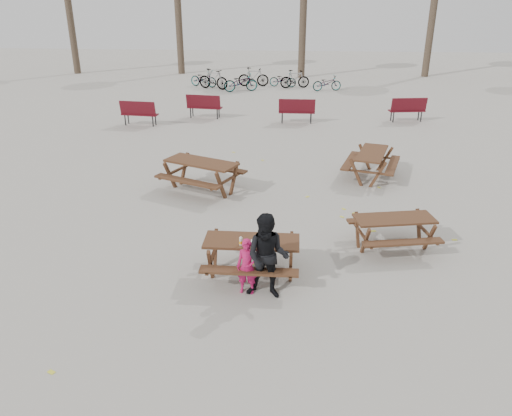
# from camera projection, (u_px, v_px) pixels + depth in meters

# --- Properties ---
(ground) EXTENTS (80.00, 80.00, 0.00)m
(ground) POSITION_uv_depth(u_px,v_px,m) (252.00, 275.00, 9.71)
(ground) COLOR gray
(ground) RESTS_ON ground
(main_picnic_table) EXTENTS (1.80, 1.45, 0.78)m
(main_picnic_table) POSITION_uv_depth(u_px,v_px,m) (252.00, 249.00, 9.48)
(main_picnic_table) COLOR #3A2615
(main_picnic_table) RESTS_ON ground
(food_tray) EXTENTS (0.18, 0.11, 0.03)m
(food_tray) POSITION_uv_depth(u_px,v_px,m) (256.00, 242.00, 9.30)
(food_tray) COLOR silver
(food_tray) RESTS_ON main_picnic_table
(bread_roll) EXTENTS (0.14, 0.06, 0.05)m
(bread_roll) POSITION_uv_depth(u_px,v_px,m) (256.00, 240.00, 9.29)
(bread_roll) COLOR tan
(bread_roll) RESTS_ON food_tray
(soda_bottle) EXTENTS (0.07, 0.07, 0.17)m
(soda_bottle) POSITION_uv_depth(u_px,v_px,m) (241.00, 242.00, 9.19)
(soda_bottle) COLOR silver
(soda_bottle) RESTS_ON main_picnic_table
(child) EXTENTS (0.41, 0.28, 1.07)m
(child) POSITION_uv_depth(u_px,v_px,m) (247.00, 267.00, 8.97)
(child) COLOR #B51651
(child) RESTS_ON ground
(adult) EXTENTS (0.85, 0.70, 1.61)m
(adult) POSITION_uv_depth(u_px,v_px,m) (268.00, 257.00, 8.75)
(adult) COLOR black
(adult) RESTS_ON ground
(picnic_table_east) EXTENTS (1.90, 1.64, 0.72)m
(picnic_table_east) POSITION_uv_depth(u_px,v_px,m) (393.00, 233.00, 10.61)
(picnic_table_east) COLOR #3A2615
(picnic_table_east) RESTS_ON ground
(picnic_table_north) EXTENTS (2.47, 2.28, 0.86)m
(picnic_table_north) POSITION_uv_depth(u_px,v_px,m) (202.00, 176.00, 13.66)
(picnic_table_north) COLOR #3A2615
(picnic_table_north) RESTS_ON ground
(picnic_table_far) EXTENTS (1.92, 2.17, 0.79)m
(picnic_table_far) POSITION_uv_depth(u_px,v_px,m) (371.00, 165.00, 14.64)
(picnic_table_far) COLOR #3A2615
(picnic_table_far) RESTS_ON ground
(park_bench_row) EXTENTS (12.65, 2.27, 1.03)m
(park_bench_row) POSITION_uv_depth(u_px,v_px,m) (262.00, 110.00, 20.95)
(park_bench_row) COLOR #5B121C
(park_bench_row) RESTS_ON ground
(bicycle_row) EXTENTS (8.79, 2.69, 1.11)m
(bicycle_row) POSITION_uv_depth(u_px,v_px,m) (254.00, 80.00, 28.15)
(bicycle_row) COLOR black
(bicycle_row) RESTS_ON ground
(fallen_leaves) EXTENTS (11.00, 11.00, 0.01)m
(fallen_leaves) POSITION_uv_depth(u_px,v_px,m) (282.00, 222.00, 11.96)
(fallen_leaves) COLOR gold
(fallen_leaves) RESTS_ON ground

